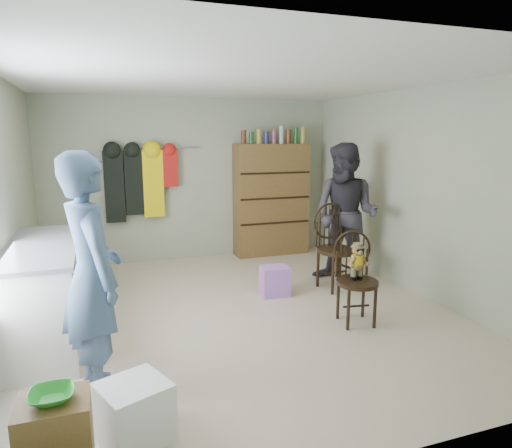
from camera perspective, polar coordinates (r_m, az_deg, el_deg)
name	(u,v)px	position (r m, az deg, el deg)	size (l,w,h in m)	color
ground_plane	(241,313)	(5.16, -1.92, -11.01)	(5.00, 5.00, 0.00)	beige
room_walls	(226,167)	(5.30, -3.77, 7.16)	(5.00, 5.00, 5.00)	#AAB194
counter	(45,292)	(4.82, -24.87, -7.70)	(0.64, 1.86, 0.94)	silver
stool	(56,445)	(2.98, -23.68, -24.01)	(0.38, 0.32, 0.54)	brown
bowl	(52,396)	(2.82, -24.18, -18.99)	(0.24, 0.24, 0.06)	green
plastic_tub	(134,412)	(3.26, -14.97, -21.73)	(0.41, 0.39, 0.39)	white
chair_front	(356,271)	(4.85, 12.36, -5.74)	(0.49, 0.49, 0.96)	black
chair_far	(334,243)	(5.88, 9.70, -2.41)	(0.53, 0.53, 1.09)	black
striped_bag	(275,281)	(5.63, 2.38, -7.13)	(0.34, 0.27, 0.36)	#E572CF
person_left	(92,276)	(3.58, -19.84, -6.15)	(0.67, 0.44, 1.84)	#476082
person_right	(346,215)	(6.03, 11.15, 1.16)	(0.90, 0.70, 1.84)	#2D2B33
dresser	(271,199)	(7.43, 1.92, 3.17)	(1.20, 0.39, 2.08)	brown
coat_rack	(139,182)	(7.00, -14.44, 5.09)	(1.42, 0.12, 1.09)	#99999E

